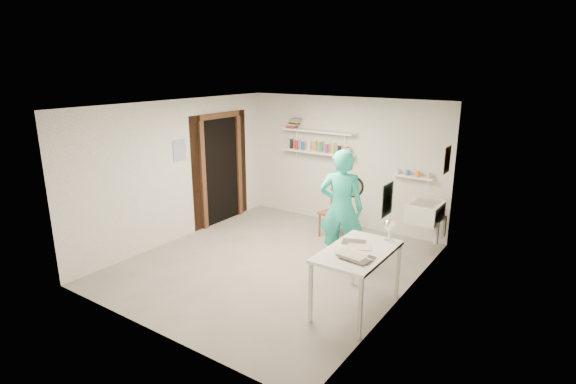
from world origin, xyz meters
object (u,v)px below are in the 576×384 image
Objects in this scene: wall_clock at (353,187)px; belfast_sink at (425,212)px; wooden_chair at (333,213)px; work_table at (356,280)px; man at (341,208)px; desk_lamp at (390,225)px.

belfast_sink is at bearing 27.70° from wall_clock.
wooden_chair is (-1.54, -0.19, -0.27)m from belfast_sink.
man is at bearing 126.55° from work_table.
desk_lamp is (0.20, 0.48, 0.62)m from work_table.
man is at bearing -132.25° from wall_clock.
work_table is at bearing -81.91° from wall_clock.
wooden_chair is 2.48m from work_table.
wall_clock is 1.22m from desk_lamp.
work_table is (0.79, -1.07, -0.50)m from man.
man is at bearing -47.68° from wooden_chair.
wooden_chair is 0.73× the size of work_table.
man is 1.42m from work_table.
desk_lamp is (1.63, -1.54, 0.58)m from wooden_chair.
work_table is 8.00× the size of desk_lamp.
wooden_chair is at bearing 136.55° from desk_lamp.
wooden_chair is (-0.64, 0.96, -0.46)m from man.
desk_lamp reaches higher than wooden_chair.
belfast_sink reaches higher than work_table.
wooden_chair reaches higher than work_table.
wall_clock is at bearing -37.72° from wooden_chair.
desk_lamp reaches higher than belfast_sink.
wall_clock reaches higher than belfast_sink.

